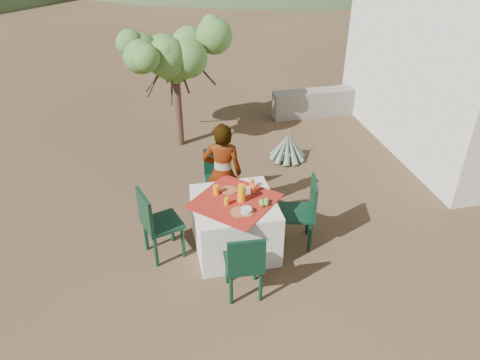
{
  "coord_description": "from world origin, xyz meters",
  "views": [
    {
      "loc": [
        -0.33,
        -5.19,
        4.11
      ],
      "look_at": [
        0.82,
        -0.05,
        0.8
      ],
      "focal_mm": 35.0,
      "sensor_mm": 36.0,
      "label": 1
    }
  ],
  "objects_px": {
    "chair_near": "(245,263)",
    "agave": "(288,147)",
    "table": "(235,225)",
    "chair_far": "(218,174)",
    "shrub_tree": "(178,59)",
    "chair_right": "(303,209)",
    "chair_left": "(156,221)",
    "juice_pitcher": "(242,193)",
    "person": "(223,173)"
  },
  "relations": [
    {
      "from": "chair_right",
      "to": "juice_pitcher",
      "type": "height_order",
      "value": "juice_pitcher"
    },
    {
      "from": "chair_near",
      "to": "agave",
      "type": "xyz_separation_m",
      "value": [
        1.48,
        3.04,
        -0.28
      ]
    },
    {
      "from": "table",
      "to": "person",
      "type": "xyz_separation_m",
      "value": [
        -0.02,
        0.71,
        0.37
      ]
    },
    {
      "from": "table",
      "to": "person",
      "type": "height_order",
      "value": "person"
    },
    {
      "from": "chair_near",
      "to": "person",
      "type": "bearing_deg",
      "value": -88.4
    },
    {
      "from": "person",
      "to": "agave",
      "type": "height_order",
      "value": "person"
    },
    {
      "from": "table",
      "to": "chair_left",
      "type": "distance_m",
      "value": 1.02
    },
    {
      "from": "chair_far",
      "to": "chair_left",
      "type": "height_order",
      "value": "chair_left"
    },
    {
      "from": "chair_left",
      "to": "agave",
      "type": "xyz_separation_m",
      "value": [
        2.41,
        2.08,
        -0.32
      ]
    },
    {
      "from": "table",
      "to": "agave",
      "type": "distance_m",
      "value": 2.57
    },
    {
      "from": "chair_left",
      "to": "shrub_tree",
      "type": "xyz_separation_m",
      "value": [
        0.69,
        3.13,
        1.05
      ]
    },
    {
      "from": "table",
      "to": "chair_left",
      "type": "xyz_separation_m",
      "value": [
        -1.0,
        0.07,
        0.17
      ]
    },
    {
      "from": "chair_left",
      "to": "person",
      "type": "distance_m",
      "value": 1.19
    },
    {
      "from": "shrub_tree",
      "to": "chair_left",
      "type": "bearing_deg",
      "value": -102.5
    },
    {
      "from": "person",
      "to": "chair_left",
      "type": "bearing_deg",
      "value": 49.46
    },
    {
      "from": "chair_near",
      "to": "agave",
      "type": "relative_size",
      "value": 1.34
    },
    {
      "from": "table",
      "to": "chair_right",
      "type": "height_order",
      "value": "chair_right"
    },
    {
      "from": "chair_left",
      "to": "shrub_tree",
      "type": "relative_size",
      "value": 0.49
    },
    {
      "from": "person",
      "to": "agave",
      "type": "distance_m",
      "value": 2.09
    },
    {
      "from": "table",
      "to": "chair_far",
      "type": "bearing_deg",
      "value": 90.57
    },
    {
      "from": "chair_right",
      "to": "person",
      "type": "distance_m",
      "value": 1.23
    },
    {
      "from": "chair_left",
      "to": "juice_pitcher",
      "type": "bearing_deg",
      "value": -111.74
    },
    {
      "from": "table",
      "to": "chair_near",
      "type": "bearing_deg",
      "value": -94.74
    },
    {
      "from": "agave",
      "to": "chair_right",
      "type": "bearing_deg",
      "value": -102.88
    },
    {
      "from": "shrub_tree",
      "to": "agave",
      "type": "relative_size",
      "value": 2.94
    },
    {
      "from": "table",
      "to": "chair_far",
      "type": "height_order",
      "value": "chair_far"
    },
    {
      "from": "shrub_tree",
      "to": "chair_far",
      "type": "bearing_deg",
      "value": -81.92
    },
    {
      "from": "chair_far",
      "to": "agave",
      "type": "bearing_deg",
      "value": 39.53
    },
    {
      "from": "chair_right",
      "to": "shrub_tree",
      "type": "relative_size",
      "value": 0.48
    },
    {
      "from": "chair_right",
      "to": "table",
      "type": "bearing_deg",
      "value": -80.08
    },
    {
      "from": "chair_right",
      "to": "juice_pitcher",
      "type": "relative_size",
      "value": 4.22
    },
    {
      "from": "chair_near",
      "to": "juice_pitcher",
      "type": "xyz_separation_m",
      "value": [
        0.16,
        0.86,
        0.37
      ]
    },
    {
      "from": "table",
      "to": "agave",
      "type": "height_order",
      "value": "table"
    },
    {
      "from": "chair_far",
      "to": "chair_right",
      "type": "relative_size",
      "value": 0.89
    },
    {
      "from": "table",
      "to": "agave",
      "type": "bearing_deg",
      "value": 56.81
    },
    {
      "from": "chair_near",
      "to": "chair_right",
      "type": "bearing_deg",
      "value": -136.74
    },
    {
      "from": "shrub_tree",
      "to": "agave",
      "type": "xyz_separation_m",
      "value": [
        1.71,
        -1.05,
        -1.36
      ]
    },
    {
      "from": "chair_near",
      "to": "chair_right",
      "type": "distance_m",
      "value": 1.26
    },
    {
      "from": "chair_right",
      "to": "juice_pitcher",
      "type": "xyz_separation_m",
      "value": [
        -0.81,
        0.06,
        0.34
      ]
    },
    {
      "from": "table",
      "to": "chair_right",
      "type": "bearing_deg",
      "value": -4.95
    },
    {
      "from": "chair_right",
      "to": "person",
      "type": "height_order",
      "value": "person"
    },
    {
      "from": "person",
      "to": "shrub_tree",
      "type": "distance_m",
      "value": 2.64
    },
    {
      "from": "chair_left",
      "to": "shrub_tree",
      "type": "height_order",
      "value": "shrub_tree"
    },
    {
      "from": "shrub_tree",
      "to": "juice_pitcher",
      "type": "xyz_separation_m",
      "value": [
        0.39,
        -3.22,
        -0.72
      ]
    },
    {
      "from": "table",
      "to": "chair_near",
      "type": "distance_m",
      "value": 0.9
    },
    {
      "from": "juice_pitcher",
      "to": "person",
      "type": "bearing_deg",
      "value": 98.25
    },
    {
      "from": "chair_far",
      "to": "chair_left",
      "type": "distance_m",
      "value": 1.45
    },
    {
      "from": "table",
      "to": "shrub_tree",
      "type": "distance_m",
      "value": 3.43
    },
    {
      "from": "chair_left",
      "to": "chair_right",
      "type": "height_order",
      "value": "chair_left"
    },
    {
      "from": "chair_right",
      "to": "shrub_tree",
      "type": "distance_m",
      "value": 3.65
    }
  ]
}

